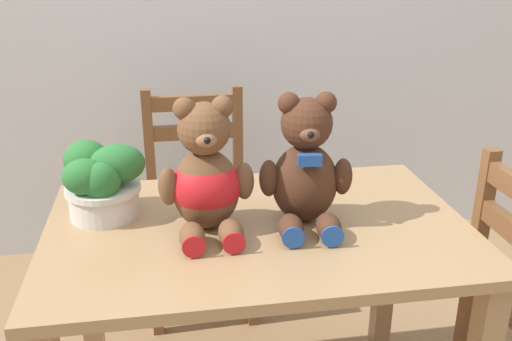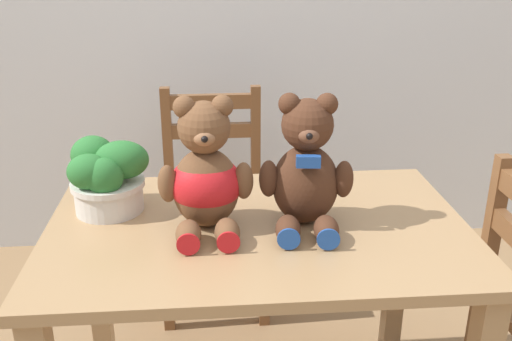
# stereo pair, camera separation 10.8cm
# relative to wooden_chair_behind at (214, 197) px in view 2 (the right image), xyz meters

# --- Properties ---
(dining_table) EXTENTS (1.10, 0.71, 0.71)m
(dining_table) POSITION_rel_wooden_chair_behind_xyz_m (0.11, -0.79, 0.15)
(dining_table) COLOR #9E7A51
(dining_table) RESTS_ON ground_plane
(wooden_chair_behind) EXTENTS (0.41, 0.45, 0.86)m
(wooden_chair_behind) POSITION_rel_wooden_chair_behind_xyz_m (0.00, 0.00, 0.00)
(wooden_chair_behind) COLOR brown
(wooden_chair_behind) RESTS_ON ground_plane
(teddy_bear_left) EXTENTS (0.24, 0.25, 0.35)m
(teddy_bear_left) POSITION_rel_wooden_chair_behind_xyz_m (-0.02, -0.79, 0.41)
(teddy_bear_left) COLOR brown
(teddy_bear_left) RESTS_ON dining_table
(teddy_bear_right) EXTENTS (0.24, 0.25, 0.35)m
(teddy_bear_right) POSITION_rel_wooden_chair_behind_xyz_m (0.24, -0.79, 0.42)
(teddy_bear_right) COLOR #472819
(teddy_bear_right) RESTS_ON dining_table
(potted_plant) EXTENTS (0.22, 0.20, 0.20)m
(potted_plant) POSITION_rel_wooden_chair_behind_xyz_m (-0.29, -0.67, 0.38)
(potted_plant) COLOR beige
(potted_plant) RESTS_ON dining_table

